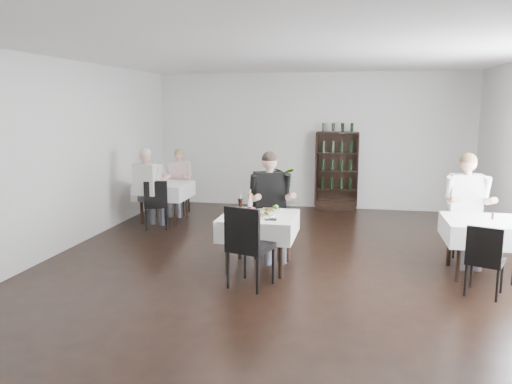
# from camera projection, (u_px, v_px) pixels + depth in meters

# --- Properties ---
(room_shell) EXTENTS (9.00, 9.00, 9.00)m
(room_shell) POSITION_uv_depth(u_px,v_px,m) (281.00, 164.00, 6.78)
(room_shell) COLOR black
(room_shell) RESTS_ON ground
(wine_shelf) EXTENTS (0.90, 0.28, 1.75)m
(wine_shelf) POSITION_uv_depth(u_px,v_px,m) (337.00, 172.00, 10.95)
(wine_shelf) COLOR black
(wine_shelf) RESTS_ON ground
(main_table) EXTENTS (1.03, 1.03, 0.77)m
(main_table) POSITION_uv_depth(u_px,v_px,m) (259.00, 225.00, 6.99)
(main_table) COLOR black
(main_table) RESTS_ON ground
(left_table) EXTENTS (0.98, 0.98, 0.77)m
(left_table) POSITION_uv_depth(u_px,v_px,m) (164.00, 190.00, 9.87)
(left_table) COLOR black
(left_table) RESTS_ON ground
(right_table) EXTENTS (0.98, 0.98, 0.77)m
(right_table) POSITION_uv_depth(u_px,v_px,m) (482.00, 231.00, 6.70)
(right_table) COLOR black
(right_table) RESTS_ON ground
(potted_tree) EXTENTS (0.92, 0.82, 0.94)m
(potted_tree) POSITION_uv_depth(u_px,v_px,m) (278.00, 188.00, 11.15)
(potted_tree) COLOR #225D20
(potted_tree) RESTS_ON ground
(main_chair_far) EXTENTS (0.44, 0.45, 0.90)m
(main_chair_far) POSITION_uv_depth(u_px,v_px,m) (271.00, 223.00, 7.59)
(main_chair_far) COLOR black
(main_chair_far) RESTS_ON ground
(main_chair_near) EXTENTS (0.61, 0.61, 1.06)m
(main_chair_near) POSITION_uv_depth(u_px,v_px,m) (247.00, 242.00, 6.21)
(main_chair_near) COLOR black
(main_chair_near) RESTS_ON ground
(left_chair_far) EXTENTS (0.49, 0.49, 1.01)m
(left_chair_far) POSITION_uv_depth(u_px,v_px,m) (178.00, 187.00, 10.60)
(left_chair_far) COLOR black
(left_chair_far) RESTS_ON ground
(left_chair_near) EXTENTS (0.56, 0.56, 0.92)m
(left_chair_near) POSITION_uv_depth(u_px,v_px,m) (156.00, 202.00, 9.23)
(left_chair_near) COLOR black
(left_chair_near) RESTS_ON ground
(right_chair_far) EXTENTS (0.53, 0.54, 0.89)m
(right_chair_far) POSITION_uv_depth(u_px,v_px,m) (470.00, 227.00, 7.39)
(right_chair_far) COLOR black
(right_chair_far) RESTS_ON ground
(right_chair_near) EXTENTS (0.53, 0.53, 0.88)m
(right_chair_near) POSITION_uv_depth(u_px,v_px,m) (485.00, 256.00, 5.95)
(right_chair_near) COLOR black
(right_chair_near) RESTS_ON ground
(diner_main) EXTENTS (0.71, 0.75, 1.61)m
(diner_main) POSITION_uv_depth(u_px,v_px,m) (271.00, 197.00, 7.42)
(diner_main) COLOR #42434A
(diner_main) RESTS_ON ground
(diner_left_far) EXTENTS (0.54, 0.54, 1.39)m
(diner_left_far) POSITION_uv_depth(u_px,v_px,m) (178.00, 177.00, 10.43)
(diner_left_far) COLOR #42434A
(diner_left_far) RESTS_ON ground
(diner_left_near) EXTENTS (0.60, 0.62, 1.53)m
(diner_left_near) POSITION_uv_depth(u_px,v_px,m) (149.00, 182.00, 9.25)
(diner_left_near) COLOR #42434A
(diner_left_near) RESTS_ON ground
(diner_right_far) EXTENTS (0.62, 0.63, 1.61)m
(diner_right_far) POSITION_uv_depth(u_px,v_px,m) (467.00, 200.00, 7.16)
(diner_right_far) COLOR #42434A
(diner_right_far) RESTS_ON ground
(plate_far) EXTENTS (0.28, 0.28, 0.09)m
(plate_far) POSITION_uv_depth(u_px,v_px,m) (272.00, 210.00, 7.22)
(plate_far) COLOR white
(plate_far) RESTS_ON main_table
(plate_near) EXTENTS (0.33, 0.33, 0.08)m
(plate_near) POSITION_uv_depth(u_px,v_px,m) (263.00, 216.00, 6.85)
(plate_near) COLOR white
(plate_near) RESTS_ON main_table
(pilsner_dark) EXTENTS (0.07, 0.07, 0.31)m
(pilsner_dark) POSITION_uv_depth(u_px,v_px,m) (240.00, 207.00, 6.89)
(pilsner_dark) COLOR black
(pilsner_dark) RESTS_ON main_table
(pilsner_lager) EXTENTS (0.08, 0.08, 0.34)m
(pilsner_lager) POSITION_uv_depth(u_px,v_px,m) (250.00, 203.00, 7.12)
(pilsner_lager) COLOR gold
(pilsner_lager) RESTS_ON main_table
(coke_bottle) EXTENTS (0.07, 0.07, 0.28)m
(coke_bottle) POSITION_uv_depth(u_px,v_px,m) (250.00, 207.00, 6.96)
(coke_bottle) COLOR silver
(coke_bottle) RESTS_ON main_table
(napkin_cutlery) EXTENTS (0.17, 0.17, 0.02)m
(napkin_cutlery) POSITION_uv_depth(u_px,v_px,m) (271.00, 219.00, 6.68)
(napkin_cutlery) COLOR black
(napkin_cutlery) RESTS_ON main_table
(pepper_mill) EXTENTS (0.04, 0.04, 0.09)m
(pepper_mill) POSITION_uv_depth(u_px,v_px,m) (493.00, 216.00, 6.70)
(pepper_mill) COLOR black
(pepper_mill) RESTS_ON right_table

